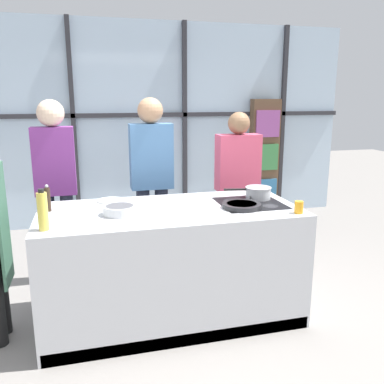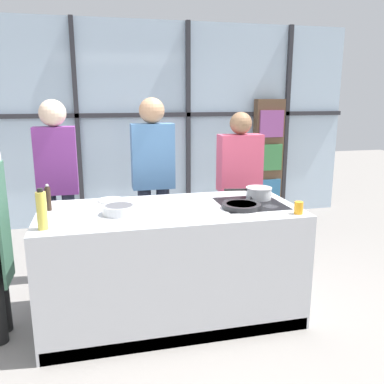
# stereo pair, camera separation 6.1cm
# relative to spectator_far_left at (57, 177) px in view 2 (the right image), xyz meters

# --- Properties ---
(ground_plane) EXTENTS (18.00, 18.00, 0.00)m
(ground_plane) POSITION_rel_spectator_far_left_xyz_m (0.92, -0.92, -1.04)
(ground_plane) COLOR gray
(back_window_wall) EXTENTS (6.40, 0.10, 2.80)m
(back_window_wall) POSITION_rel_spectator_far_left_xyz_m (0.92, 1.81, 0.36)
(back_window_wall) COLOR silver
(back_window_wall) RESTS_ON ground_plane
(bookshelf) EXTENTS (0.43, 0.19, 1.76)m
(bookshelf) POSITION_rel_spectator_far_left_xyz_m (2.88, 1.63, -0.16)
(bookshelf) COLOR brown
(bookshelf) RESTS_ON ground_plane
(demo_island) EXTENTS (2.04, 0.95, 0.93)m
(demo_island) POSITION_rel_spectator_far_left_xyz_m (0.92, -0.92, -0.58)
(demo_island) COLOR silver
(demo_island) RESTS_ON ground_plane
(spectator_far_left) EXTENTS (0.38, 0.25, 1.77)m
(spectator_far_left) POSITION_rel_spectator_far_left_xyz_m (0.00, 0.00, 0.00)
(spectator_far_left) COLOR #232838
(spectator_far_left) RESTS_ON ground_plane
(spectator_center_left) EXTENTS (0.42, 0.25, 1.78)m
(spectator_center_left) POSITION_rel_spectator_far_left_xyz_m (0.92, 0.00, -0.01)
(spectator_center_left) COLOR #232838
(spectator_center_left) RESTS_ON ground_plane
(spectator_center_right) EXTENTS (0.45, 0.23, 1.64)m
(spectator_center_right) POSITION_rel_spectator_far_left_xyz_m (1.83, -0.00, -0.12)
(spectator_center_right) COLOR #232838
(spectator_center_right) RESTS_ON ground_plane
(frying_pan) EXTENTS (0.41, 0.48, 0.04)m
(frying_pan) POSITION_rel_spectator_far_left_xyz_m (1.47, -1.04, -0.10)
(frying_pan) COLOR #232326
(frying_pan) RESTS_ON demo_island
(saucepan) EXTENTS (0.41, 0.22, 0.10)m
(saucepan) POSITION_rel_spectator_far_left_xyz_m (1.72, -0.80, -0.06)
(saucepan) COLOR silver
(saucepan) RESTS_ON demo_island
(white_plate) EXTENTS (0.22, 0.22, 0.01)m
(white_plate) POSITION_rel_spectator_far_left_xyz_m (0.47, -0.57, -0.11)
(white_plate) COLOR white
(white_plate) RESTS_ON demo_island
(mixing_bowl) EXTENTS (0.26, 0.26, 0.07)m
(mixing_bowl) POSITION_rel_spectator_far_left_xyz_m (0.52, -0.98, -0.08)
(mixing_bowl) COLOR silver
(mixing_bowl) RESTS_ON demo_island
(oil_bottle) EXTENTS (0.07, 0.07, 0.28)m
(oil_bottle) POSITION_rel_spectator_far_left_xyz_m (-0.00, -1.23, 0.01)
(oil_bottle) COLOR #E0CC4C
(oil_bottle) RESTS_ON demo_island
(pepper_grinder) EXTENTS (0.04, 0.04, 0.21)m
(pepper_grinder) POSITION_rel_spectator_far_left_xyz_m (-0.01, -0.76, -0.02)
(pepper_grinder) COLOR #332319
(pepper_grinder) RESTS_ON demo_island
(juice_glass_near) EXTENTS (0.07, 0.07, 0.09)m
(juice_glass_near) POSITION_rel_spectator_far_left_xyz_m (1.83, -1.30, -0.07)
(juice_glass_near) COLOR orange
(juice_glass_near) RESTS_ON demo_island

